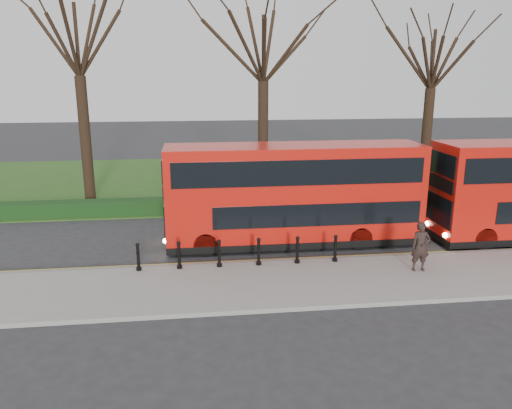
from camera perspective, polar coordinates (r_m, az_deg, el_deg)
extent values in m
plane|color=#28282B|center=(20.14, -0.96, -5.91)|extent=(120.00, 120.00, 0.00)
cube|color=gray|center=(17.36, 0.11, -9.14)|extent=(60.00, 4.00, 0.15)
cube|color=slate|center=(19.19, -0.64, -6.74)|extent=(60.00, 0.25, 0.16)
cube|color=#2B4D19|center=(34.53, -3.65, 2.90)|extent=(60.00, 18.00, 0.06)
cube|color=black|center=(26.48, -2.55, 0.07)|extent=(60.00, 0.90, 0.80)
cube|color=yellow|center=(19.49, -0.74, -6.61)|extent=(60.00, 0.10, 0.01)
cube|color=yellow|center=(19.68, -0.81, -6.40)|extent=(60.00, 0.10, 0.01)
cylinder|color=black|center=(29.58, -18.90, 6.96)|extent=(0.60, 0.60, 7.00)
cylinder|color=black|center=(29.26, 0.81, 7.36)|extent=(0.60, 0.60, 6.68)
cylinder|color=black|center=(32.22, 18.85, 6.87)|extent=(0.60, 0.60, 6.26)
cylinder|color=black|center=(18.68, -13.32, -5.89)|extent=(0.15, 0.15, 1.00)
cylinder|color=black|center=(18.56, -8.78, -5.78)|extent=(0.15, 0.15, 1.00)
cylinder|color=black|center=(18.57, -4.22, -5.63)|extent=(0.15, 0.15, 1.00)
cylinder|color=black|center=(18.69, 0.31, -5.46)|extent=(0.15, 0.15, 1.00)
cylinder|color=black|center=(18.92, 4.75, -5.25)|extent=(0.15, 0.15, 1.00)
cylinder|color=black|center=(19.27, 9.05, -5.01)|extent=(0.15, 0.15, 1.00)
cube|color=red|center=(20.98, 4.37, 1.47)|extent=(10.65, 2.42, 3.92)
cube|color=black|center=(21.53, 4.27, -3.74)|extent=(10.67, 2.44, 0.29)
cube|color=black|center=(20.18, 7.17, -1.21)|extent=(8.52, 0.04, 0.92)
cube|color=black|center=(19.60, 5.13, 3.61)|extent=(10.07, 0.04, 1.02)
cube|color=black|center=(20.54, -10.39, 1.88)|extent=(0.06, 2.13, 0.53)
cylinder|color=black|center=(20.07, -5.78, -4.59)|extent=(0.97, 0.29, 0.97)
cylinder|color=black|center=(22.09, -5.93, -2.77)|extent=(0.97, 0.29, 0.97)
cylinder|color=black|center=(21.16, 11.82, -3.81)|extent=(0.97, 0.29, 0.97)
cylinder|color=black|center=(23.09, 10.14, -2.15)|extent=(0.97, 0.29, 0.97)
cube|color=black|center=(22.29, 20.34, 2.26)|extent=(0.06, 2.15, 0.54)
cylinder|color=black|center=(22.70, 24.65, -3.59)|extent=(0.98, 0.29, 0.98)
cylinder|color=black|center=(24.46, 22.07, -2.06)|extent=(0.98, 0.29, 0.98)
imported|color=black|center=(18.98, 18.30, -4.59)|extent=(0.70, 0.50, 1.83)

